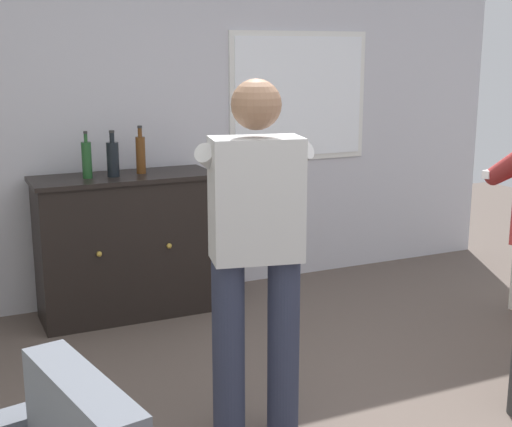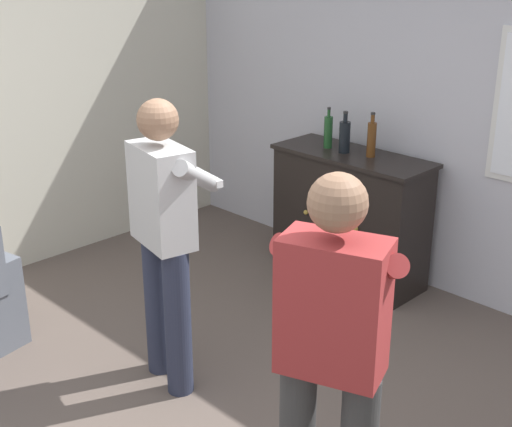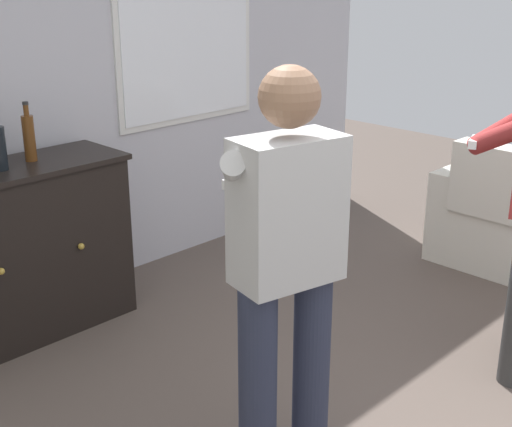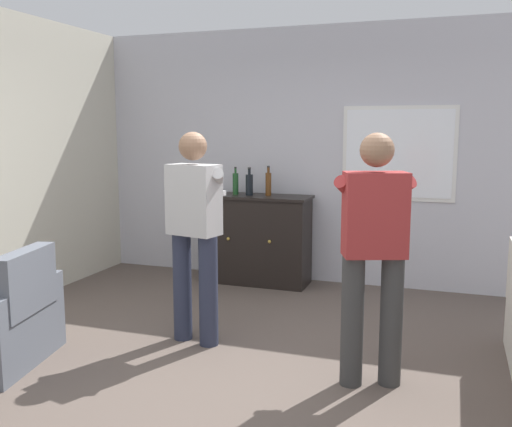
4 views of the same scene
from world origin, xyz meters
name	(u,v)px [view 2 (image 2 of 4)]	position (x,y,z in m)	size (l,w,h in m)	color
wall_back_with_window	(471,103)	(0.03, 2.66, 1.40)	(5.20, 0.15, 2.80)	silver
sideboard_cabinet	(350,216)	(-0.67, 2.30, 0.49)	(1.21, 0.49, 0.98)	black
bottle_wine_green	(372,139)	(-0.54, 2.33, 1.11)	(0.06, 0.06, 0.32)	#593314
bottle_liquor_amber	(328,131)	(-0.91, 2.30, 1.10)	(0.06, 0.06, 0.31)	#1E4C23
bottle_spirits_clear	(345,136)	(-0.74, 2.28, 1.10)	(0.08, 0.08, 0.31)	black
person_standing_left	(165,233)	(-0.54, 0.46, 0.94)	(0.55, 0.51, 1.68)	#282D42
person_standing_right	(332,356)	(0.89, 0.14, 0.94)	(0.52, 0.52, 1.68)	#383838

